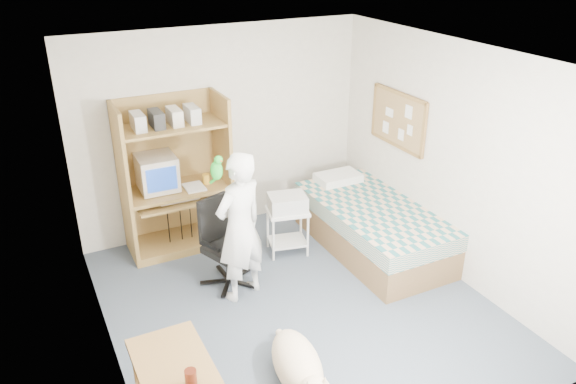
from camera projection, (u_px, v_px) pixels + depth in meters
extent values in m
plane|color=#444E5D|center=(298.00, 305.00, 5.70)|extent=(4.00, 4.00, 0.00)
cube|color=beige|center=(222.00, 131.00, 6.78)|extent=(3.60, 0.02, 2.50)
cube|color=beige|center=(450.00, 161.00, 5.90)|extent=(0.02, 4.00, 2.50)
cube|color=beige|center=(98.00, 237.00, 4.44)|extent=(0.02, 4.00, 2.50)
cube|color=white|center=(300.00, 57.00, 4.64)|extent=(3.60, 4.00, 0.02)
cube|color=brown|center=(124.00, 186.00, 6.17)|extent=(0.04, 0.60, 1.80)
cube|color=brown|center=(223.00, 168.00, 6.64)|extent=(0.04, 0.60, 1.80)
cube|color=brown|center=(169.00, 168.00, 6.64)|extent=(1.20, 0.02, 1.80)
cube|color=brown|center=(177.00, 189.00, 6.47)|extent=(1.12, 0.60, 0.04)
cube|color=brown|center=(179.00, 200.00, 6.45)|extent=(1.00, 0.50, 0.03)
cube|color=brown|center=(171.00, 126.00, 6.15)|extent=(1.12, 0.55, 0.03)
cube|color=brown|center=(182.00, 241.00, 6.77)|extent=(1.12, 0.60, 0.10)
cube|color=brown|center=(372.00, 235.00, 6.63)|extent=(1.00, 2.00, 0.36)
cube|color=#296C6E|center=(374.00, 214.00, 6.52)|extent=(1.02, 2.02, 0.20)
cube|color=white|center=(338.00, 178.00, 7.10)|extent=(0.55, 0.35, 0.12)
cube|color=brown|center=(178.00, 375.00, 3.79)|extent=(0.50, 1.00, 0.04)
cube|color=brown|center=(139.00, 384.00, 4.23)|extent=(0.05, 0.05, 0.70)
cube|color=brown|center=(190.00, 367.00, 4.39)|extent=(0.05, 0.05, 0.70)
cube|color=olive|center=(398.00, 120.00, 6.53)|extent=(0.03, 0.90, 0.60)
cube|color=brown|center=(400.00, 94.00, 6.40)|extent=(0.04, 0.94, 0.04)
cube|color=brown|center=(396.00, 145.00, 6.66)|extent=(0.04, 0.94, 0.04)
cylinder|color=black|center=(229.00, 280.00, 6.04)|extent=(0.54, 0.54, 0.05)
cylinder|color=black|center=(229.00, 267.00, 5.97)|extent=(0.05, 0.05, 0.36)
cube|color=black|center=(228.00, 249.00, 5.88)|extent=(0.53, 0.53, 0.07)
cube|color=black|center=(213.00, 218.00, 5.88)|extent=(0.37, 0.18, 0.49)
cube|color=black|center=(211.00, 246.00, 5.67)|extent=(0.13, 0.26, 0.04)
cube|color=black|center=(243.00, 230.00, 5.97)|extent=(0.13, 0.26, 0.04)
imported|color=white|center=(240.00, 227.00, 5.54)|extent=(0.67, 0.56, 1.58)
ellipsoid|color=#138324|center=(217.00, 171.00, 5.20)|extent=(0.12, 0.12, 0.19)
sphere|color=#138324|center=(218.00, 160.00, 5.13)|extent=(0.08, 0.08, 0.08)
cone|color=red|center=(221.00, 161.00, 5.10)|extent=(0.04, 0.04, 0.03)
cylinder|color=#138324|center=(214.00, 180.00, 5.27)|extent=(0.07, 0.13, 0.11)
ellipsoid|color=beige|center=(297.00, 363.00, 4.67)|extent=(0.51, 0.85, 0.36)
cone|color=beige|center=(325.00, 382.00, 4.19)|extent=(0.08, 0.08, 0.10)
cylinder|color=beige|center=(283.00, 338.00, 5.07)|extent=(0.11, 0.26, 0.13)
cube|color=silver|center=(287.00, 211.00, 6.42)|extent=(0.53, 0.46, 0.04)
cube|color=silver|center=(288.00, 241.00, 6.59)|extent=(0.49, 0.42, 0.03)
cylinder|color=silver|center=(278.00, 241.00, 6.32)|extent=(0.03, 0.03, 0.53)
cylinder|color=silver|center=(309.00, 234.00, 6.49)|extent=(0.03, 0.03, 0.53)
cylinder|color=silver|center=(266.00, 229.00, 6.58)|extent=(0.03, 0.03, 0.53)
cylinder|color=silver|center=(297.00, 222.00, 6.74)|extent=(0.03, 0.03, 0.53)
cube|color=beige|center=(287.00, 203.00, 6.37)|extent=(0.48, 0.41, 0.18)
cube|color=beige|center=(157.00, 172.00, 6.34)|extent=(0.42, 0.44, 0.40)
cube|color=navy|center=(162.00, 179.00, 6.16)|extent=(0.33, 0.02, 0.27)
cube|color=beige|center=(179.00, 199.00, 6.40)|extent=(0.45, 0.17, 0.03)
cylinder|color=gold|center=(206.00, 179.00, 6.54)|extent=(0.08, 0.08, 0.12)
cylinder|color=#43160A|center=(191.00, 378.00, 3.65)|extent=(0.08, 0.08, 0.12)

